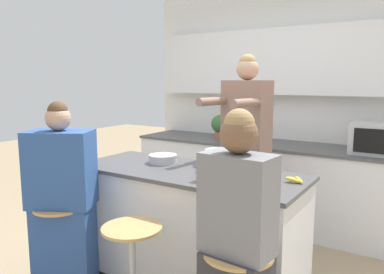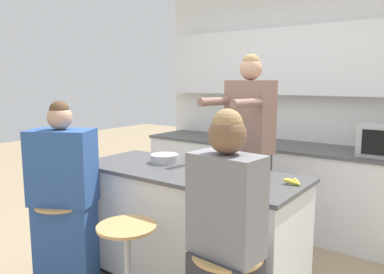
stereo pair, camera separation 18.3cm
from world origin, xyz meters
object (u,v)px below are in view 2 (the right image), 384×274
at_px(person_cooking, 248,159).
at_px(juice_carton, 207,165).
at_px(person_wrapped_blanket, 64,202).
at_px(person_seated_near, 226,254).
at_px(bar_stool_center, 128,268).
at_px(bar_stool_leftmost, 63,239).
at_px(coffee_cup_far, 256,173).
at_px(potted_plant, 229,125).
at_px(coffee_cup_near, 236,179).
at_px(kitchen_island, 186,226).
at_px(fruit_bowl, 165,158).
at_px(banana_bunch, 292,181).
at_px(cooking_pot, 221,160).

bearing_deg(person_cooking, juice_carton, -74.88).
xyz_separation_m(person_wrapped_blanket, person_seated_near, (1.45, -0.00, -0.01)).
bearing_deg(person_cooking, bar_stool_center, -89.92).
bearing_deg(bar_stool_leftmost, coffee_cup_far, 27.94).
bearing_deg(person_wrapped_blanket, person_cooking, 26.32).
distance_m(coffee_cup_far, potted_plant, 1.90).
relative_size(coffee_cup_near, coffee_cup_far, 0.91).
xyz_separation_m(kitchen_island, potted_plant, (-0.57, 1.59, 0.61)).
distance_m(fruit_bowl, coffee_cup_far, 0.88).
relative_size(banana_bunch, potted_plant, 0.48).
bearing_deg(kitchen_island, cooking_pot, 33.77).
xyz_separation_m(fruit_bowl, potted_plant, (-0.26, 1.48, 0.12)).
distance_m(banana_bunch, potted_plant, 2.04).
relative_size(cooking_pot, juice_carton, 1.58).
xyz_separation_m(bar_stool_center, banana_bunch, (0.82, 0.74, 0.56)).
distance_m(bar_stool_leftmost, potted_plant, 2.33).
distance_m(person_wrapped_blanket, person_seated_near, 1.45).
bearing_deg(potted_plant, juice_carton, -63.80).
xyz_separation_m(person_cooking, banana_bunch, (0.64, -0.58, 0.03)).
xyz_separation_m(coffee_cup_near, juice_carton, (-0.25, 0.02, 0.06)).
bearing_deg(person_seated_near, bar_stool_center, -172.89).
height_order(bar_stool_leftmost, bar_stool_center, same).
bearing_deg(potted_plant, bar_stool_leftmost, -94.33).
bearing_deg(juice_carton, person_wrapped_blanket, -155.06).
xyz_separation_m(coffee_cup_near, coffee_cup_far, (0.04, 0.23, 0.00)).
bearing_deg(person_cooking, bar_stool_leftmost, -117.14).
bearing_deg(person_seated_near, cooking_pot, 128.13).
bearing_deg(coffee_cup_far, person_seated_near, -76.41).
bearing_deg(kitchen_island, person_cooking, 75.05).
distance_m(bar_stool_center, potted_plant, 2.40).
bearing_deg(juice_carton, bar_stool_center, -119.69).
distance_m(cooking_pot, banana_bunch, 0.60).
height_order(person_cooking, person_wrapped_blanket, person_cooking).
relative_size(bar_stool_leftmost, coffee_cup_near, 6.36).
bearing_deg(person_seated_near, kitchen_island, 144.61).
bearing_deg(bar_stool_center, cooking_pot, 74.22).
distance_m(kitchen_island, potted_plant, 1.79).
distance_m(bar_stool_center, coffee_cup_far, 1.08).
bearing_deg(person_wrapped_blanket, fruit_bowl, 31.40).
height_order(person_cooking, person_seated_near, person_cooking).
xyz_separation_m(person_wrapped_blanket, coffee_cup_near, (1.25, 0.45, 0.28)).
relative_size(cooking_pot, fruit_bowl, 1.44).
xyz_separation_m(bar_stool_leftmost, person_seated_near, (1.46, 0.02, 0.30)).
bearing_deg(juice_carton, potted_plant, 116.20).
height_order(bar_stool_leftmost, person_cooking, person_cooking).
distance_m(bar_stool_leftmost, juice_carton, 1.30).
relative_size(coffee_cup_far, banana_bunch, 0.85).
distance_m(kitchen_island, banana_bunch, 0.95).
relative_size(bar_stool_leftmost, person_cooking, 0.37).
height_order(cooking_pot, fruit_bowl, cooking_pot).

